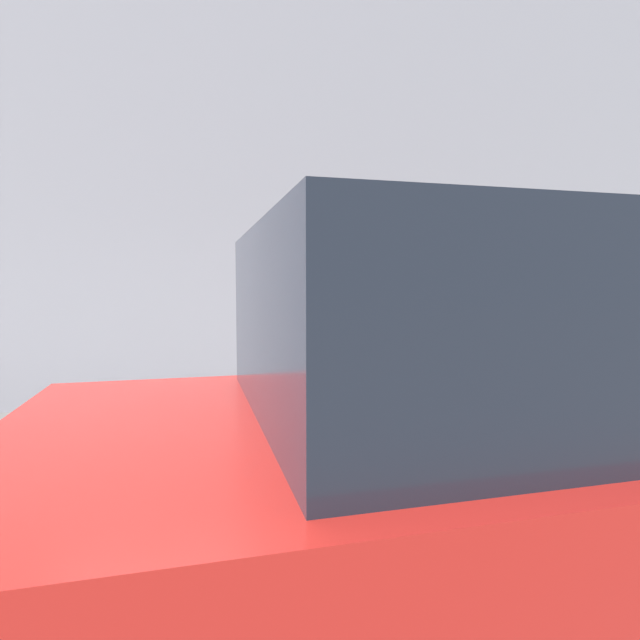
% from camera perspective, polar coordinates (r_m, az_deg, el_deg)
% --- Properties ---
extents(ground_plane, '(60.00, 60.00, 0.00)m').
position_cam_1_polar(ground_plane, '(2.67, -3.29, -32.11)').
color(ground_plane, slate).
extents(sidewalk, '(24.00, 2.80, 0.10)m').
position_cam_1_polar(sidewalk, '(4.60, -8.32, -15.31)').
color(sidewalk, '#ADAAA3').
rests_on(sidewalk, ground_plane).
extents(building_facade, '(24.00, 0.30, 6.60)m').
position_cam_1_polar(building_facade, '(7.15, -10.58, 17.97)').
color(building_facade, gray).
rests_on(building_facade, ground_plane).
extents(parking_meter, '(0.21, 0.14, 1.52)m').
position_cam_1_polar(parking_meter, '(3.25, 0.00, -3.87)').
color(parking_meter, gray).
rests_on(parking_meter, sidewalk).
extents(parked_car_beside_meter, '(4.63, 1.96, 1.79)m').
position_cam_1_polar(parked_car_beside_meter, '(2.53, 26.45, -11.84)').
color(parked_car_beside_meter, black).
rests_on(parked_car_beside_meter, ground_plane).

